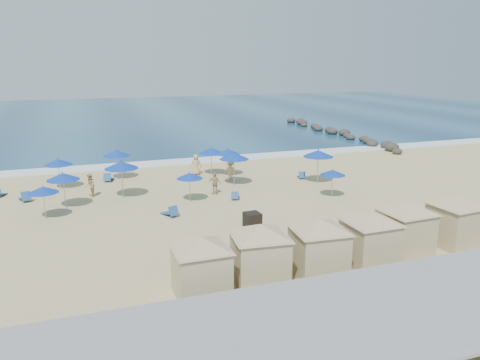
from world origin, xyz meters
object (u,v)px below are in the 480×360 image
umbrella_1 (58,162)px  umbrella_5 (190,176)px  cabana_2 (319,240)px  umbrella_8 (228,152)px  trash_bin (252,220)px  umbrella_9 (318,153)px  umbrella_4 (121,165)px  beachgoer_1 (215,183)px  umbrella_2 (43,190)px  umbrella_7 (234,156)px  beachgoer_0 (90,186)px  cabana_4 (406,221)px  cabana_1 (260,246)px  umbrella_0 (63,177)px  cabana_0 (201,259)px  cabana_5 (456,214)px  rock_jetty (336,132)px  umbrella_3 (117,153)px  beachgoer_2 (231,171)px  umbrella_10 (333,172)px  beachgoer_3 (196,165)px  umbrella_6 (211,151)px  cabana_3 (370,231)px

umbrella_1 → umbrella_5: 10.44m
cabana_2 → umbrella_8: (1.87, 18.83, 0.34)m
trash_bin → umbrella_9: (8.26, 7.59, 1.91)m
umbrella_4 → beachgoer_1: size_ratio=1.72×
umbrella_2 → umbrella_7: 13.71m
beachgoer_0 → cabana_4: bearing=38.5°
cabana_1 → beachgoer_1: cabana_1 is taller
umbrella_0 → umbrella_7: (12.10, 1.78, 0.18)m
umbrella_0 → umbrella_5: umbrella_0 is taller
cabana_2 → beachgoer_1: cabana_2 is taller
cabana_0 → umbrella_1: cabana_0 is taller
cabana_5 → umbrella_1: bearing=136.8°
trash_bin → cabana_4: 8.34m
rock_jetty → cabana_0: (-26.85, -34.89, 1.25)m
umbrella_4 → beachgoer_1: (6.26, -1.20, -1.54)m
umbrella_0 → umbrella_3: 7.63m
cabana_5 → beachgoer_2: bearing=112.3°
cabana_0 → umbrella_2: size_ratio=2.15×
umbrella_5 → umbrella_10: bearing=-13.4°
rock_jetty → umbrella_9: size_ratio=9.86×
cabana_0 → umbrella_4: (-1.59, 15.31, 0.71)m
trash_bin → beachgoer_0: (-8.48, 9.44, 0.39)m
cabana_1 → umbrella_4: 15.64m
beachgoer_2 → cabana_2: bearing=100.7°
umbrella_1 → beachgoer_3: (10.57, 0.93, -1.17)m
trash_bin → cabana_1: 7.00m
umbrella_2 → umbrella_6: 14.54m
cabana_5 → umbrella_6: 20.26m
cabana_3 → umbrella_10: bearing=68.7°
umbrella_10 → beachgoer_3: size_ratio=1.17×
cabana_1 → umbrella_1: size_ratio=1.99×
umbrella_3 → beachgoer_0: bearing=-116.7°
cabana_0 → cabana_4: (10.59, 0.96, 0.04)m
cabana_1 → cabana_2: 2.73m
umbrella_1 → umbrella_10: size_ratio=1.15×
cabana_0 → beachgoer_0: 16.69m
rock_jetty → cabana_5: size_ratio=5.75×
umbrella_8 → umbrella_9: size_ratio=0.86×
umbrella_3 → cabana_1: bearing=-78.8°
rock_jetty → trash_bin: (-22.08, -28.08, 0.07)m
rock_jetty → beachgoer_2: beachgoer_2 is taller
umbrella_5 → beachgoer_0: bearing=152.1°
cabana_5 → beachgoer_3: 21.10m
cabana_3 → umbrella_10: 11.08m
beachgoer_0 → trash_bin: bearing=37.3°
umbrella_1 → umbrella_7: bearing=-14.4°
umbrella_5 → umbrella_10: umbrella_5 is taller
cabana_3 → umbrella_3: size_ratio=1.86×
umbrella_3 → beachgoer_2: size_ratio=1.52×
cabana_4 → umbrella_6: (-4.53, 18.78, 0.37)m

